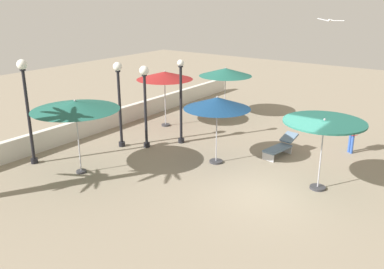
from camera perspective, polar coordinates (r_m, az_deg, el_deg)
The scene contains 14 objects.
ground_plane at distance 14.67m, azimuth 11.17°, elevation -7.72°, with size 56.00×56.00×0.00m, color gray.
boundary_wall at distance 20.31m, azimuth -14.92°, elevation 0.80°, with size 25.20×0.30×0.87m, color silver.
patio_umbrella_0 at distance 15.63m, azimuth -15.63°, elevation 3.80°, with size 3.19×3.19×2.84m.
patio_umbrella_1 at distance 16.10m, azimuth 3.45°, elevation 4.25°, with size 2.61×2.61×2.73m.
patio_umbrella_3 at distance 22.87m, azimuth 4.59°, elevation 8.46°, with size 2.87×2.87×2.70m.
patio_umbrella_4 at distance 14.48m, azimuth 17.56°, elevation 1.12°, with size 2.71×2.71×2.55m.
patio_umbrella_5 at distance 20.94m, azimuth -3.75°, elevation 8.01°, with size 2.81×2.81×2.85m.
lamp_post_0 at distance 18.20m, azimuth -9.91°, elevation 5.48°, with size 0.39×0.39×3.74m.
lamp_post_1 at distance 17.95m, azimuth -6.44°, elevation 5.42°, with size 0.41×0.41×3.60m.
lamp_post_2 at distance 18.49m, azimuth -1.53°, elevation 4.82°, with size 0.29×0.29×3.77m.
lamp_post_3 at distance 17.15m, azimuth -21.66°, elevation 4.60°, with size 0.39×0.39×4.14m.
lounge_chair_0 at distance 17.83m, azimuth 12.00°, elevation -1.56°, with size 1.91×0.84×0.81m.
guest_0 at distance 18.78m, azimuth 21.06°, elevation 0.47°, with size 0.41×0.46×1.62m.
seagull_0 at distance 20.64m, azimuth 18.42°, elevation 14.55°, with size 0.46×1.38×0.14m.
Camera 1 is at (-12.11, -5.26, 6.40)m, focal length 39.11 mm.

